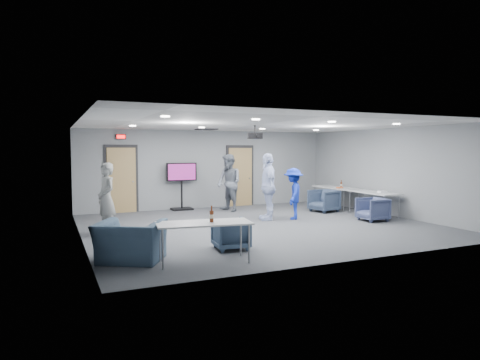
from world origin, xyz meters
name	(u,v)px	position (x,y,z in m)	size (l,w,h in m)	color
floor	(259,225)	(0.00, 0.00, 0.00)	(9.00, 9.00, 0.00)	#383A3F
ceiling	(260,124)	(0.00, 0.00, 2.70)	(9.00, 9.00, 0.00)	silver
wall_back	(208,169)	(0.00, 4.00, 1.35)	(9.00, 0.02, 2.70)	gray
wall_front	(358,187)	(0.00, -4.00, 1.35)	(9.00, 0.02, 2.70)	gray
wall_left	(80,180)	(-4.50, 0.00, 1.35)	(0.02, 8.00, 2.70)	gray
wall_right	(389,172)	(4.50, 0.00, 1.35)	(0.02, 8.00, 2.70)	gray
door_left	(122,180)	(-3.00, 3.95, 1.07)	(1.06, 0.17, 2.24)	black
door_right	(240,176)	(1.20, 3.95, 1.07)	(1.06, 0.17, 2.24)	black
exit_sign	(121,137)	(-3.00, 3.93, 2.45)	(0.32, 0.08, 0.16)	black
hvac_diffuser	(206,129)	(-0.50, 2.80, 2.69)	(0.60, 0.60, 0.03)	black
downlights	(260,125)	(0.00, 0.00, 2.68)	(6.18, 3.78, 0.02)	white
person_a	(106,199)	(-3.90, 0.39, 0.86)	(0.63, 0.41, 1.73)	gray
person_b	(229,183)	(0.27, 2.78, 0.95)	(0.92, 0.72, 1.89)	slate
person_c	(268,187)	(0.64, 0.74, 0.97)	(1.13, 0.47, 1.93)	#C6D5FF
person_d	(293,194)	(1.37, 0.52, 0.75)	(0.97, 0.56, 1.50)	#192FA6
chair_right_a	(324,201)	(3.07, 1.41, 0.37)	(0.78, 0.80, 0.73)	#324057
chair_right_b	(373,209)	(3.28, -0.68, 0.33)	(0.71, 0.73, 0.67)	#3D466A
chair_front_a	(231,234)	(-1.78, -2.23, 0.32)	(0.67, 0.69, 0.63)	#3C4F67
chair_front_b	(130,242)	(-3.82, -2.40, 0.37)	(1.13, 0.98, 0.73)	#3D5369
table_right_a	(336,188)	(4.00, 2.02, 0.69)	(0.76, 1.82, 0.73)	#ACAFB1
table_right_b	(373,194)	(4.00, 0.12, 0.68)	(0.72, 1.72, 0.73)	#ACAFB1
table_front_left	(204,225)	(-2.62, -3.00, 0.68)	(1.77, 0.94, 0.73)	#ACAFB1
bottle_front	(212,216)	(-2.48, -3.02, 0.84)	(0.08, 0.08, 0.30)	#5A250F
bottle_right	(341,185)	(4.06, 1.79, 0.83)	(0.07, 0.07, 0.27)	#5A250F
snack_box	(340,188)	(3.85, 1.60, 0.75)	(0.21, 0.14, 0.05)	#CD6033
wrapper	(382,192)	(4.09, -0.17, 0.76)	(0.24, 0.16, 0.05)	white
tv_stand	(182,183)	(-1.05, 3.75, 0.90)	(1.04, 0.50, 1.60)	black
projector	(255,136)	(-0.04, 0.20, 2.40)	(0.48, 0.45, 0.37)	black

